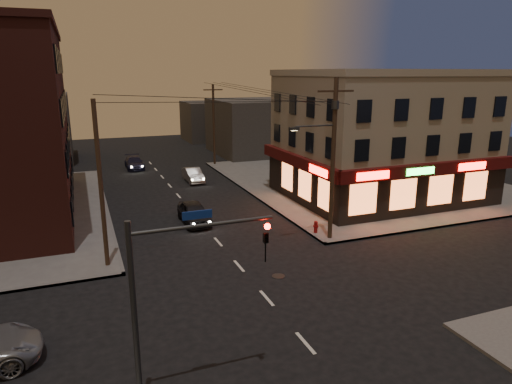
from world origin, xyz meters
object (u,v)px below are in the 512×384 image
sedan_mid (193,175)px  sedan_far (134,163)px  sedan_near (194,213)px  fire_hydrant (316,226)px

sedan_mid → sedan_far: bearing=117.7°
sedan_near → sedan_far: size_ratio=0.96×
sedan_near → fire_hydrant: size_ratio=5.42×
sedan_mid → sedan_far: 9.72m
sedan_mid → sedan_far: (-4.62, 8.55, -0.01)m
fire_hydrant → sedan_near: bearing=142.1°
sedan_near → sedan_far: (-1.62, 21.05, -0.09)m
fire_hydrant → sedan_far: bearing=107.9°
sedan_far → fire_hydrant: bearing=-71.7°
sedan_mid → fire_hydrant: 18.28m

